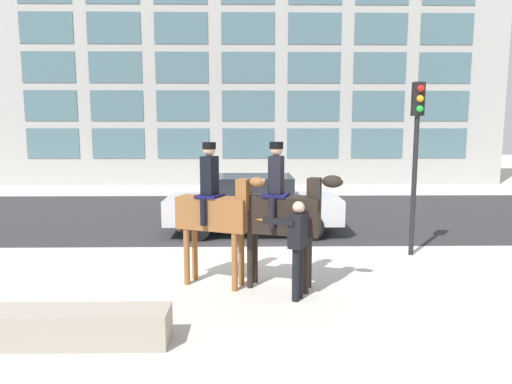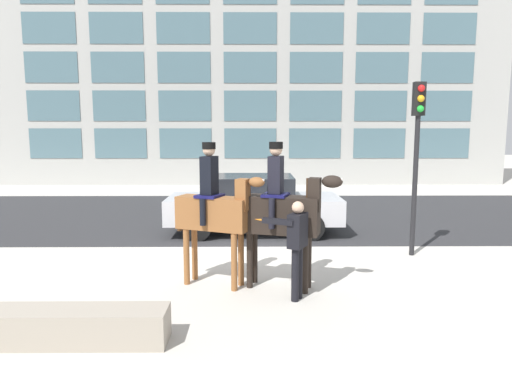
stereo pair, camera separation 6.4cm
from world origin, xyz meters
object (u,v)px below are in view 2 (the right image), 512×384
Objects in this scene: mounted_horse_lead at (215,210)px; traffic_light at (417,140)px; mounted_horse_companion at (282,211)px; street_car_near_lane at (253,203)px; pedestrian_bystander at (296,242)px; planter_ledge at (76,326)px.

mounted_horse_lead is 0.68× the size of traffic_light.
mounted_horse_companion is 0.56× the size of street_car_near_lane.
mounted_horse_lead is 1.00× the size of mounted_horse_companion.
pedestrian_bystander is at bearing -6.30° from mounted_horse_lead.
traffic_light reaches higher than pedestrian_bystander.
traffic_light reaches higher than street_car_near_lane.
pedestrian_bystander is 0.69× the size of planter_ledge.
mounted_horse_lead is at bearing -0.45° from pedestrian_bystander.
pedestrian_bystander is (0.21, -0.58, -0.41)m from mounted_horse_companion.
traffic_light reaches higher than planter_ledge.
pedestrian_bystander is 4.26m from traffic_light.
street_car_near_lane is (-0.70, 4.98, -0.16)m from pedestrian_bystander.
mounted_horse_lead is at bearing -155.64° from traffic_light.
traffic_light reaches higher than mounted_horse_lead.
mounted_horse_companion reaches higher than planter_ledge.
mounted_horse_lead is 4.86m from traffic_light.
mounted_horse_companion is 1.08× the size of planter_ledge.
mounted_horse_companion is 3.74m from planter_ledge.
traffic_light is (2.89, 2.68, 1.60)m from pedestrian_bystander.
planter_ledge is (-1.67, -2.28, -1.16)m from mounted_horse_lead.
pedestrian_bystander is (1.40, -0.74, -0.41)m from mounted_horse_lead.
street_car_near_lane is at bearing 113.39° from mounted_horse_companion.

